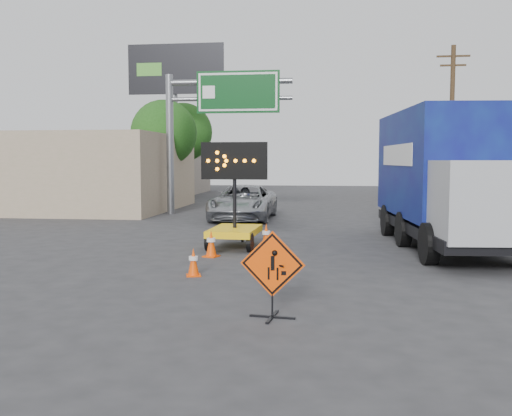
% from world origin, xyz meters
% --- Properties ---
extents(ground, '(100.00, 100.00, 0.00)m').
position_xyz_m(ground, '(0.00, 0.00, 0.00)').
color(ground, '#2D2D30').
rests_on(ground, ground).
extents(curb_right, '(0.40, 60.00, 0.12)m').
position_xyz_m(curb_right, '(7.20, 15.00, 0.06)').
color(curb_right, gray).
rests_on(curb_right, ground).
extents(storefront_left_near, '(14.00, 10.00, 4.00)m').
position_xyz_m(storefront_left_near, '(-14.00, 20.00, 2.00)').
color(storefront_left_near, tan).
rests_on(storefront_left_near, ground).
extents(storefront_left_far, '(12.00, 10.00, 4.40)m').
position_xyz_m(storefront_left_far, '(-15.00, 34.00, 2.20)').
color(storefront_left_far, gray).
rests_on(storefront_left_far, ground).
extents(building_right_far, '(10.00, 14.00, 4.60)m').
position_xyz_m(building_right_far, '(13.00, 30.00, 2.30)').
color(building_right_far, tan).
rests_on(building_right_far, ground).
extents(highway_gantry, '(6.18, 0.38, 6.90)m').
position_xyz_m(highway_gantry, '(-4.43, 17.96, 5.07)').
color(highway_gantry, slate).
rests_on(highway_gantry, ground).
extents(billboard, '(6.10, 0.54, 9.85)m').
position_xyz_m(billboard, '(-8.35, 25.87, 7.35)').
color(billboard, slate).
rests_on(billboard, ground).
extents(utility_pole_far, '(1.80, 0.26, 9.00)m').
position_xyz_m(utility_pole_far, '(8.00, 24.00, 4.68)').
color(utility_pole_far, '#412E1C').
rests_on(utility_pole_far, ground).
extents(tree_left_near, '(3.71, 3.71, 6.03)m').
position_xyz_m(tree_left_near, '(-8.00, 22.00, 4.16)').
color(tree_left_near, '#412E1C').
rests_on(tree_left_near, ground).
extents(tree_left_far, '(4.10, 4.10, 6.66)m').
position_xyz_m(tree_left_far, '(-9.00, 30.00, 4.60)').
color(tree_left_far, '#412E1C').
rests_on(tree_left_far, ground).
extents(construction_sign, '(1.12, 0.79, 1.49)m').
position_xyz_m(construction_sign, '(0.39, 0.13, 0.79)').
color(construction_sign, black).
rests_on(construction_sign, ground).
extents(arrow_board, '(2.03, 2.30, 3.20)m').
position_xyz_m(arrow_board, '(-1.54, 7.73, 0.71)').
color(arrow_board, yellow).
rests_on(arrow_board, ground).
extents(pickup_truck, '(2.59, 5.58, 1.55)m').
position_xyz_m(pickup_truck, '(-2.53, 15.82, 0.77)').
color(pickup_truck, '#A4A7AB').
rests_on(pickup_truck, ground).
extents(box_truck, '(3.41, 9.00, 4.18)m').
position_xyz_m(box_truck, '(4.84, 8.64, 1.89)').
color(box_truck, black).
rests_on(box_truck, ground).
extents(cone_a, '(0.41, 0.41, 0.65)m').
position_xyz_m(cone_a, '(-1.77, 3.38, 0.32)').
color(cone_a, '#F94905').
rests_on(cone_a, ground).
extents(cone_b, '(0.48, 0.48, 0.74)m').
position_xyz_m(cone_b, '(-1.91, 5.98, 0.37)').
color(cone_b, '#F94905').
rests_on(cone_b, ground).
extents(cone_c, '(0.50, 0.50, 0.76)m').
position_xyz_m(cone_c, '(-0.56, 7.60, 0.38)').
color(cone_c, '#F94905').
rests_on(cone_c, ground).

